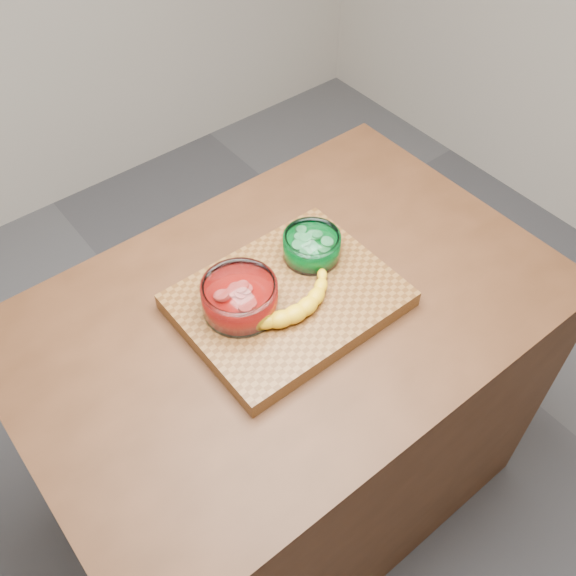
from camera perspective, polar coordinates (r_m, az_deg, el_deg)
ground at (r=2.17m, az=0.00°, el=-17.01°), size 3.50×3.50×0.00m
counter at (r=1.76m, az=0.00°, el=-10.99°), size 1.20×0.80×0.90m
cutting_board at (r=1.38m, az=0.00°, el=-1.10°), size 0.45×0.35×0.04m
bowl_red at (r=1.31m, az=-4.30°, el=-0.86°), size 0.16×0.16×0.07m
bowl_green at (r=1.42m, az=2.12°, el=3.74°), size 0.13×0.13×0.06m
banana at (r=1.33m, az=-0.13°, el=-1.25°), size 0.28×0.13×0.04m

